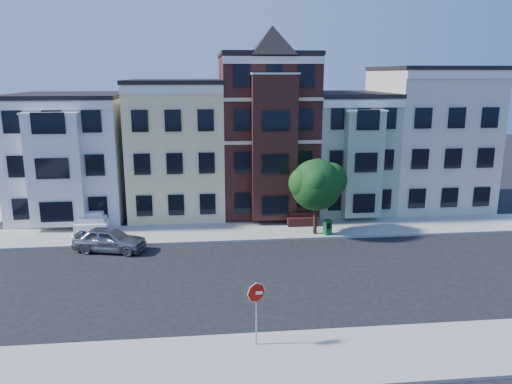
{
  "coord_description": "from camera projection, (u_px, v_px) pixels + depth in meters",
  "views": [
    {
      "loc": [
        -5.0,
        -24.89,
        10.76
      ],
      "look_at": [
        -2.06,
        2.47,
        4.2
      ],
      "focal_mm": 35.0,
      "sensor_mm": 36.0,
      "label": 1
    }
  ],
  "objects": [
    {
      "name": "far_sidewalk",
      "position": [
        277.0,
        230.0,
        34.81
      ],
      "size": [
        60.0,
        4.0,
        0.15
      ],
      "primitive_type": "cube",
      "color": "#9E9B93",
      "rests_on": "ground"
    },
    {
      "name": "fire_hydrant",
      "position": [
        79.0,
        239.0,
        31.72
      ],
      "size": [
        0.31,
        0.31,
        0.69
      ],
      "primitive_type": "cylinder",
      "rotation": [
        0.0,
        0.0,
        0.33
      ],
      "color": "silver",
      "rests_on": "far_sidewalk"
    },
    {
      "name": "house_brown",
      "position": [
        266.0,
        135.0,
        39.72
      ],
      "size": [
        7.0,
        9.0,
        12.0
      ],
      "primitive_type": "cube",
      "color": "#371613",
      "rests_on": "ground"
    },
    {
      "name": "parked_car",
      "position": [
        110.0,
        239.0,
        30.81
      ],
      "size": [
        4.76,
        2.83,
        1.52
      ],
      "primitive_type": "imported",
      "rotation": [
        0.0,
        0.0,
        1.32
      ],
      "color": "gray",
      "rests_on": "ground"
    },
    {
      "name": "near_sidewalk",
      "position": [
        338.0,
        356.0,
        19.34
      ],
      "size": [
        60.0,
        4.0,
        0.15
      ],
      "primitive_type": "cube",
      "color": "#9E9B93",
      "rests_on": "ground"
    },
    {
      "name": "house_yellow",
      "position": [
        177.0,
        148.0,
        39.23
      ],
      "size": [
        7.0,
        9.0,
        10.0
      ],
      "primitive_type": "cube",
      "color": "#F3E4A0",
      "rests_on": "ground"
    },
    {
      "name": "street_tree",
      "position": [
        316.0,
        188.0,
        33.18
      ],
      "size": [
        6.74,
        6.74,
        6.3
      ],
      "primitive_type": null,
      "rotation": [
        0.0,
        0.0,
        0.29
      ],
      "color": "#1A491A",
      "rests_on": "far_sidewalk"
    },
    {
      "name": "house_white",
      "position": [
        73.0,
        157.0,
        38.51
      ],
      "size": [
        8.0,
        9.0,
        9.0
      ],
      "primitive_type": "cube",
      "color": "white",
      "rests_on": "ground"
    },
    {
      "name": "house_green",
      "position": [
        344.0,
        152.0,
        40.75
      ],
      "size": [
        6.0,
        9.0,
        9.0
      ],
      "primitive_type": "cube",
      "color": "#96A88C",
      "rests_on": "ground"
    },
    {
      "name": "stop_sign",
      "position": [
        256.0,
        310.0,
        19.7
      ],
      "size": [
        0.83,
        0.16,
        3.0
      ],
      "primitive_type": null,
      "rotation": [
        0.0,
        0.0,
        0.05
      ],
      "color": "#A70903",
      "rests_on": "near_sidewalk"
    },
    {
      "name": "house_cream",
      "position": [
        427.0,
        139.0,
        41.24
      ],
      "size": [
        8.0,
        9.0,
        11.0
      ],
      "primitive_type": "cube",
      "color": "beige",
      "rests_on": "ground"
    },
    {
      "name": "ground",
      "position": [
        299.0,
        277.0,
        27.09
      ],
      "size": [
        120.0,
        120.0,
        0.0
      ],
      "primitive_type": "plane",
      "color": "black"
    },
    {
      "name": "newspaper_box",
      "position": [
        328.0,
        227.0,
        33.59
      ],
      "size": [
        0.56,
        0.53,
        1.02
      ],
      "primitive_type": "cube",
      "rotation": [
        0.0,
        0.0,
        0.33
      ],
      "color": "#134F26",
      "rests_on": "far_sidewalk"
    }
  ]
}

